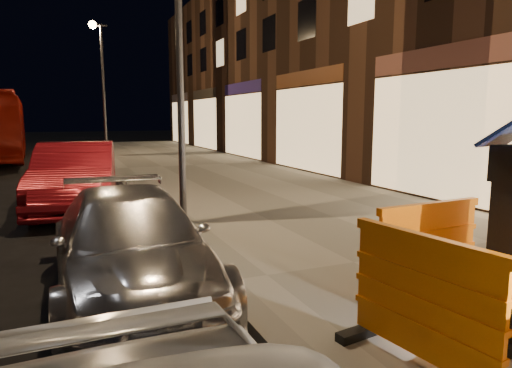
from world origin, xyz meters
name	(u,v)px	position (x,y,z in m)	size (l,w,h in m)	color
ground_plane	(226,293)	(0.00, 0.00, 0.00)	(120.00, 120.00, 0.00)	black
sidewalk	(427,256)	(3.00, 0.00, 0.07)	(6.00, 60.00, 0.15)	gray
kerb	(226,287)	(0.00, 0.00, 0.07)	(0.30, 60.00, 0.15)	slate
barrier_back	(428,253)	(1.69, -1.35, 0.67)	(1.33, 0.55, 1.03)	orange
barrier_kerbside	(422,303)	(0.74, -2.30, 0.67)	(1.33, 0.55, 1.03)	orange
car_silver	(133,294)	(-1.00, 0.41, 0.00)	(1.65, 4.05, 1.17)	silver
car_red	(78,210)	(-1.42, 5.78, 0.00)	(1.55, 4.45, 1.46)	maroon
street_lamp_mid	(179,49)	(0.25, 3.00, 3.15)	(0.12, 0.12, 6.00)	#3F3F44
street_lamp_far	(104,92)	(0.25, 18.00, 3.15)	(0.12, 0.12, 6.00)	#3F3F44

